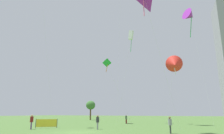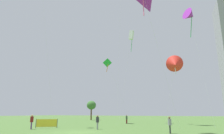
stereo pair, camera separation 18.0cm
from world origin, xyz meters
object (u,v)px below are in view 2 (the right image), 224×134
at_px(person_standing_1, 32,121).
at_px(kite_flying_6, 131,35).
at_px(person_standing_0, 127,118).
at_px(park_tree_0, 91,105).
at_px(person_standing_3, 170,124).
at_px(kite_flying_7, 107,63).
at_px(event_banner, 47,123).
at_px(person_standing_2, 97,121).
at_px(kite_flying_3, 175,64).
at_px(kite_flying_4, 190,15).

distance_m(person_standing_1, kite_flying_6, 30.23).
relative_size(person_standing_0, park_tree_0, 0.29).
xyz_separation_m(person_standing_3, kite_flying_7, (-16.16, 15.39, 11.75)).
height_order(park_tree_0, event_banner, park_tree_0).
height_order(person_standing_1, event_banner, person_standing_1).
xyz_separation_m(person_standing_2, person_standing_3, (9.19, -0.81, -0.07)).
bearing_deg(person_standing_3, kite_flying_3, 173.49).
distance_m(person_standing_1, kite_flying_4, 29.49).
bearing_deg(kite_flying_3, park_tree_0, 152.03).
relative_size(person_standing_0, event_banner, 0.74).
relative_size(person_standing_3, kite_flying_4, 0.09).
bearing_deg(kite_flying_4, person_standing_1, -140.75).
bearing_deg(kite_flying_4, person_standing_0, 163.69).
bearing_deg(kite_flying_7, kite_flying_6, 49.92).
distance_m(person_standing_1, kite_flying_7, 21.75).
xyz_separation_m(person_standing_1, event_banner, (-0.11, 2.67, -0.39)).
bearing_deg(park_tree_0, person_standing_1, -67.79).
bearing_deg(event_banner, kite_flying_7, 87.42).
bearing_deg(event_banner, person_standing_1, -87.73).
height_order(person_standing_3, park_tree_0, park_tree_0).
xyz_separation_m(kite_flying_3, park_tree_0, (-28.57, 15.17, -6.36)).
bearing_deg(person_standing_1, person_standing_0, -62.21).
bearing_deg(person_standing_0, kite_flying_6, -64.35).
bearing_deg(person_standing_0, park_tree_0, -13.40).
xyz_separation_m(person_standing_0, kite_flying_6, (-0.08, 3.73, 19.17)).
height_order(kite_flying_6, event_banner, kite_flying_6).
height_order(person_standing_3, kite_flying_3, kite_flying_3).
distance_m(person_standing_0, person_standing_2, 15.78).
bearing_deg(person_standing_1, kite_flying_4, -99.55).
height_order(kite_flying_4, kite_flying_6, kite_flying_6).
bearing_deg(person_standing_1, kite_flying_6, -59.89).
bearing_deg(kite_flying_6, event_banner, -102.79).
xyz_separation_m(person_standing_0, event_banner, (-4.70, -16.60, -0.31)).
distance_m(person_standing_0, kite_flying_7, 12.43).
xyz_separation_m(person_standing_1, person_standing_3, (16.76, 2.97, -0.10)).
relative_size(kite_flying_3, park_tree_0, 2.18).
relative_size(kite_flying_6, event_banner, 9.49).
xyz_separation_m(person_standing_0, park_tree_0, (-18.23, 14.11, 3.39)).
distance_m(kite_flying_3, kite_flying_6, 14.85).
bearing_deg(kite_flying_7, event_banner, -92.58).
bearing_deg(person_standing_0, kite_flying_7, 37.25).
bearing_deg(event_banner, park_tree_0, 113.77).
bearing_deg(person_standing_1, kite_flying_3, -88.17).
bearing_deg(kite_flying_3, person_standing_0, 174.16).
height_order(person_standing_2, person_standing_3, person_standing_2).
xyz_separation_m(person_standing_0, kite_flying_7, (-3.99, -0.91, 11.74)).
height_order(person_standing_0, kite_flying_3, kite_flying_3).
height_order(person_standing_1, kite_flying_4, kite_flying_4).
distance_m(kite_flying_3, kite_flying_7, 14.48).
bearing_deg(kite_flying_6, person_standing_0, -88.70).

